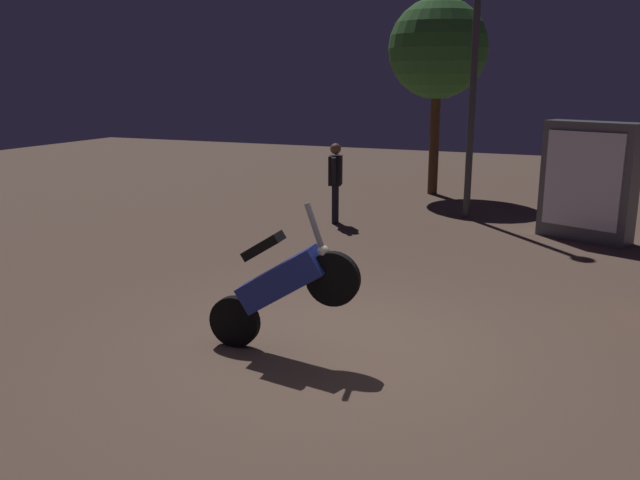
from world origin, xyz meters
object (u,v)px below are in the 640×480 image
Objects in this scene: motorcycle_blue_foreground at (282,285)px; streetlamp_near at (475,45)px; person_rider_beside at (335,176)px; kiosk_billboard at (588,181)px.

motorcycle_blue_foreground is 0.30× the size of streetlamp_near.
person_rider_beside is (-1.89, 6.21, 0.20)m from motorcycle_blue_foreground.
kiosk_billboard is at bearing 62.16° from motorcycle_blue_foreground.
streetlamp_near is at bearing 81.25° from motorcycle_blue_foreground.
streetlamp_near is at bearing 19.09° from person_rider_beside.
person_rider_beside is 0.29× the size of streetlamp_near.
person_rider_beside is 0.76× the size of kiosk_billboard.
motorcycle_blue_foreground is 8.23m from streetlamp_near.
motorcycle_blue_foreground is at bearing 88.86° from kiosk_billboard.
kiosk_billboard is (4.63, 0.49, 0.11)m from person_rider_beside.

